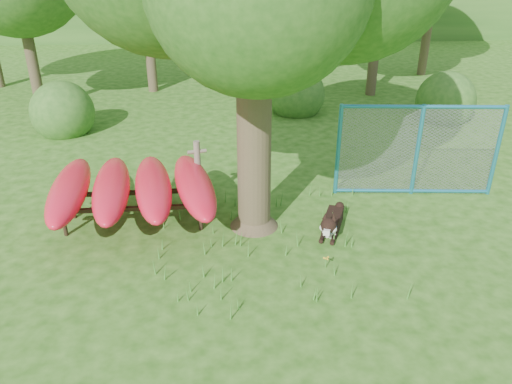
{
  "coord_description": "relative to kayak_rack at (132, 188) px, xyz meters",
  "views": [
    {
      "loc": [
        -0.28,
        -6.69,
        4.92
      ],
      "look_at": [
        0.2,
        1.2,
        1.0
      ],
      "focal_mm": 35.0,
      "sensor_mm": 36.0,
      "label": 1
    }
  ],
  "objects": [
    {
      "name": "fence_section",
      "position": [
        5.85,
        0.97,
        0.23
      ],
      "size": [
        3.44,
        0.36,
        3.36
      ],
      "rotation": [
        0.0,
        0.0,
        -0.08
      ],
      "color": "teal",
      "rests_on": "ground"
    },
    {
      "name": "shrub_mid",
      "position": [
        4.11,
        7.03,
        -0.78
      ],
      "size": [
        1.8,
        1.8,
        1.8
      ],
      "primitive_type": "sphere",
      "color": "#2B5A1D",
      "rests_on": "ground"
    },
    {
      "name": "ground",
      "position": [
        2.11,
        -1.97,
        -0.78
      ],
      "size": [
        80.0,
        80.0,
        0.0
      ],
      "primitive_type": "plane",
      "color": "#214E0F",
      "rests_on": "ground"
    },
    {
      "name": "wooden_post",
      "position": [
        1.21,
        0.72,
        -0.02
      ],
      "size": [
        0.39,
        0.16,
        1.42
      ],
      "rotation": [
        0.0,
        0.0,
        0.22
      ],
      "color": "#665D4C",
      "rests_on": "ground"
    },
    {
      "name": "kayak_rack",
      "position": [
        0.0,
        0.0,
        0.0
      ],
      "size": [
        3.45,
        3.06,
        1.01
      ],
      "rotation": [
        0.0,
        0.0,
        0.03
      ],
      "color": "black",
      "rests_on": "ground"
    },
    {
      "name": "shrub_right",
      "position": [
        8.61,
        6.03,
        -0.78
      ],
      "size": [
        1.8,
        1.8,
        1.8
      ],
      "primitive_type": "sphere",
      "color": "#2B5A1D",
      "rests_on": "ground"
    },
    {
      "name": "shrub_left",
      "position": [
        -2.89,
        5.53,
        -0.78
      ],
      "size": [
        1.8,
        1.8,
        1.8
      ],
      "primitive_type": "sphere",
      "color": "#2B5A1D",
      "rests_on": "ground"
    },
    {
      "name": "wildflower_clump",
      "position": [
        3.43,
        -1.73,
        -0.6
      ],
      "size": [
        0.1,
        0.09,
        0.22
      ],
      "rotation": [
        0.0,
        0.0,
        0.0
      ],
      "color": "#42842B",
      "rests_on": "ground"
    },
    {
      "name": "husky_dog",
      "position": [
        3.76,
        -0.57,
        -0.57
      ],
      "size": [
        0.68,
        1.21,
        0.57
      ],
      "rotation": [
        0.0,
        0.0,
        -0.36
      ],
      "color": "black",
      "rests_on": "ground"
    }
  ]
}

